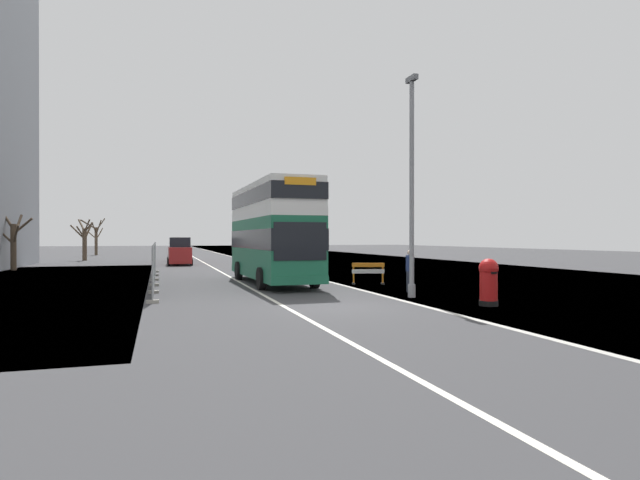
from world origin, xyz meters
name	(u,v)px	position (x,y,z in m)	size (l,w,h in m)	color
ground	(348,307)	(0.62, 0.14, -0.05)	(140.00, 280.00, 0.10)	#38383A
double_decker_bus	(272,231)	(0.00, 9.49, 2.63)	(2.93, 10.17, 4.94)	#196042
lamppost_foreground	(412,193)	(3.84, 1.79, 4.03)	(0.29, 0.70, 8.53)	gray
red_pillar_postbox	(489,280)	(5.18, -1.20, 0.87)	(0.65, 0.65, 1.60)	black
roadworks_barrier	(368,271)	(4.38, 7.44, 0.65)	(1.64, 0.88, 1.06)	orange
construction_site_fence	(154,264)	(-5.69, 11.35, 0.96)	(0.44, 17.20, 2.02)	#A8AAAD
car_oncoming_near	(180,252)	(-3.78, 29.32, 1.08)	(2.01, 4.46, 2.33)	maroon
car_receding_mid	(179,251)	(-3.56, 36.77, 0.99)	(2.08, 4.53, 2.12)	maroon
bare_tree_far_verge_near	(13,240)	(-15.32, 25.27, 2.15)	(2.63, 2.62, 4.59)	#4C3D2D
bare_tree_far_verge_mid	(84,239)	(-12.65, 40.99, 2.15)	(2.24, 3.26, 4.24)	#4C3D2D
bare_tree_far_verge_far	(96,237)	(-13.41, 57.96, 2.41)	(2.96, 2.60, 4.90)	#4C3D2D
pedestrian_at_kerb	(410,271)	(4.67, 3.56, 0.90)	(0.34, 0.34, 1.78)	#2D3342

